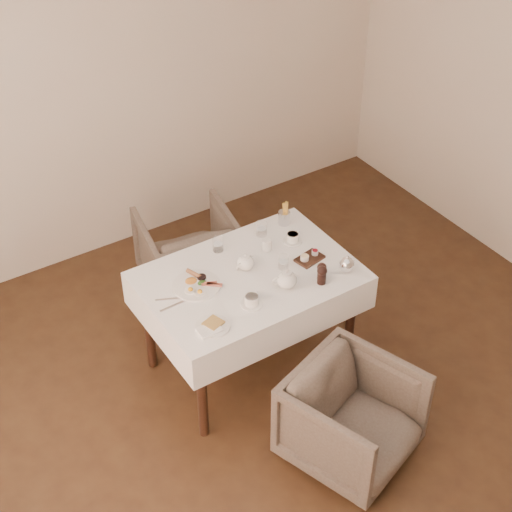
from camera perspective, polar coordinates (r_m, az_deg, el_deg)
The scene contains 20 objects.
table at distance 4.78m, azimuth -0.50°, elevation -2.47°, with size 1.28×0.88×0.75m.
armchair_near at distance 4.54m, azimuth 7.01°, elevation -11.64°, with size 0.65×0.67×0.61m, color #493D35.
armchair_far at distance 5.64m, azimuth -4.92°, elevation 0.25°, with size 0.65×0.67×0.61m, color #493D35.
breakfast_plate at distance 4.64m, azimuth -4.36°, elevation -2.07°, with size 0.29×0.29×0.04m.
side_plate at distance 4.36m, azimuth -3.22°, elevation -5.17°, with size 0.20×0.19×0.02m.
teapot_centre at distance 4.72m, azimuth -0.79°, elevation -0.41°, with size 0.15×0.11×0.12m, color white, non-canonical shape.
teapot_front at distance 4.58m, azimuth 2.26°, elevation -1.65°, with size 0.16×0.13×0.13m, color white, non-canonical shape.
creamer at distance 4.89m, azimuth 0.78°, elevation 0.84°, with size 0.06×0.06×0.07m, color white.
teacup_near at distance 4.49m, azimuth -0.31°, elevation -3.27°, with size 0.13×0.13×0.06m.
teacup_far at distance 4.96m, azimuth 2.68°, elevation 1.32°, with size 0.12×0.12×0.06m.
glass_left at distance 4.88m, azimuth -2.78°, elevation 0.86°, with size 0.07×0.07×0.09m, color silver.
glass_mid at distance 4.74m, azimuth 2.01°, elevation -0.42°, with size 0.06×0.06×0.09m, color silver.
glass_right at distance 5.00m, azimuth 0.41°, elevation 2.00°, with size 0.07×0.07×0.10m, color silver.
condiment_board at distance 4.83m, azimuth 3.89°, elevation -0.12°, with size 0.19×0.14×0.04m.
pepper_mill_left at distance 4.63m, azimuth 4.81°, elevation -1.37°, with size 0.06×0.06×0.12m, color black, non-canonical shape.
pepper_mill_right at distance 4.66m, azimuth 4.79°, elevation -1.11°, with size 0.06×0.06×0.12m, color black, non-canonical shape.
silver_pot at distance 4.73m, azimuth 6.62°, elevation -0.55°, with size 0.11×0.09×0.12m, color white, non-canonical shape.
fries_cup at distance 5.09m, azimuth 2.06°, elevation 3.04°, with size 0.08×0.08×0.16m.
cutlery_fork at distance 4.57m, azimuth -6.18°, elevation -3.11°, with size 0.01×0.18×0.00m, color silver.
cutlery_knife at distance 4.52m, azimuth -5.88°, elevation -3.55°, with size 0.02×0.20×0.00m, color silver.
Camera 1 is at (-1.96, -2.29, 3.74)m, focal length 55.00 mm.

